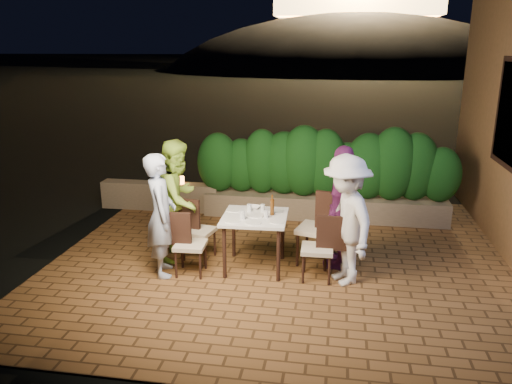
% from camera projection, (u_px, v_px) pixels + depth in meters
% --- Properties ---
extents(ground, '(400.00, 400.00, 0.00)m').
position_uv_depth(ground, '(302.00, 274.00, 6.68)').
color(ground, black).
rests_on(ground, ground).
extents(terrace_floor, '(7.00, 6.00, 0.15)m').
position_uv_depth(terrace_floor, '(304.00, 262.00, 7.17)').
color(terrace_floor, brown).
rests_on(terrace_floor, ground).
extents(window_pane, '(0.08, 1.00, 1.40)m').
position_uv_depth(window_pane, '(512.00, 113.00, 7.09)').
color(window_pane, black).
rests_on(window_pane, building_wall).
extents(window_frame, '(0.06, 1.15, 1.55)m').
position_uv_depth(window_frame, '(511.00, 113.00, 7.09)').
color(window_frame, black).
rests_on(window_frame, building_wall).
extents(planter, '(4.20, 0.55, 0.40)m').
position_uv_depth(planter, '(324.00, 207.00, 8.76)').
color(planter, '#7D6B4F').
rests_on(planter, ground).
extents(hedge, '(4.00, 0.70, 1.10)m').
position_uv_depth(hedge, '(325.00, 165.00, 8.55)').
color(hedge, '#134112').
rests_on(hedge, planter).
extents(parapet, '(2.20, 0.30, 0.50)m').
position_uv_depth(parapet, '(160.00, 196.00, 9.22)').
color(parapet, '#7D6B4F').
rests_on(parapet, ground).
extents(hill, '(52.00, 40.00, 22.00)m').
position_uv_depth(hill, '(352.00, 102.00, 64.30)').
color(hill, black).
rests_on(hill, ground).
extents(dining_table, '(0.88, 0.88, 0.75)m').
position_uv_depth(dining_table, '(255.00, 242.00, 6.71)').
color(dining_table, white).
rests_on(dining_table, ground).
extents(plate_nw, '(0.20, 0.20, 0.01)m').
position_uv_depth(plate_nw, '(233.00, 221.00, 6.39)').
color(plate_nw, white).
rests_on(plate_nw, dining_table).
extents(plate_sw, '(0.24, 0.24, 0.01)m').
position_uv_depth(plate_sw, '(235.00, 210.00, 6.83)').
color(plate_sw, white).
rests_on(plate_sw, dining_table).
extents(plate_ne, '(0.19, 0.19, 0.01)m').
position_uv_depth(plate_ne, '(277.00, 222.00, 6.37)').
color(plate_ne, white).
rests_on(plate_ne, dining_table).
extents(plate_se, '(0.20, 0.20, 0.01)m').
position_uv_depth(plate_se, '(276.00, 211.00, 6.79)').
color(plate_se, white).
rests_on(plate_se, dining_table).
extents(plate_centre, '(0.22, 0.22, 0.01)m').
position_uv_depth(plate_centre, '(255.00, 215.00, 6.61)').
color(plate_centre, white).
rests_on(plate_centre, dining_table).
extents(plate_front, '(0.20, 0.20, 0.01)m').
position_uv_depth(plate_front, '(253.00, 223.00, 6.33)').
color(plate_front, white).
rests_on(plate_front, dining_table).
extents(glass_nw, '(0.07, 0.07, 0.12)m').
position_uv_depth(glass_nw, '(242.00, 215.00, 6.46)').
color(glass_nw, silver).
rests_on(glass_nw, dining_table).
extents(glass_sw, '(0.06, 0.06, 0.10)m').
position_uv_depth(glass_sw, '(249.00, 208.00, 6.76)').
color(glass_sw, silver).
rests_on(glass_sw, dining_table).
extents(glass_ne, '(0.06, 0.06, 0.10)m').
position_uv_depth(glass_ne, '(266.00, 214.00, 6.51)').
color(glass_ne, silver).
rests_on(glass_ne, dining_table).
extents(glass_se, '(0.06, 0.06, 0.11)m').
position_uv_depth(glass_se, '(263.00, 208.00, 6.75)').
color(glass_se, silver).
rests_on(glass_se, dining_table).
extents(beer_bottle, '(0.05, 0.05, 0.28)m').
position_uv_depth(beer_bottle, '(272.00, 205.00, 6.60)').
color(beer_bottle, '#542E0E').
rests_on(beer_bottle, dining_table).
extents(bowl, '(0.19, 0.19, 0.04)m').
position_uv_depth(bowl, '(254.00, 207.00, 6.89)').
color(bowl, white).
rests_on(bowl, dining_table).
extents(chair_left_front, '(0.41, 0.41, 0.85)m').
position_uv_depth(chair_left_front, '(190.00, 244.00, 6.53)').
color(chair_left_front, black).
rests_on(chair_left_front, ground).
extents(chair_left_back, '(0.47, 0.47, 0.86)m').
position_uv_depth(chair_left_back, '(199.00, 230.00, 7.01)').
color(chair_left_back, black).
rests_on(chair_left_back, ground).
extents(chair_right_front, '(0.41, 0.41, 0.87)m').
position_uv_depth(chair_right_front, '(317.00, 247.00, 6.38)').
color(chair_right_front, black).
rests_on(chair_right_front, ground).
extents(chair_right_back, '(0.60, 0.60, 1.05)m').
position_uv_depth(chair_right_back, '(317.00, 227.00, 6.82)').
color(chair_right_back, black).
rests_on(chair_right_back, ground).
extents(diner_blue, '(0.57, 0.69, 1.63)m').
position_uv_depth(diner_blue, '(161.00, 215.00, 6.43)').
color(diner_blue, '#B1C3E4').
rests_on(diner_blue, ground).
extents(diner_green, '(0.76, 0.91, 1.70)m').
position_uv_depth(diner_green, '(179.00, 199.00, 6.98)').
color(diner_green, '#9FCD40').
rests_on(diner_green, ground).
extents(diner_white, '(1.04, 1.24, 1.66)m').
position_uv_depth(diner_white, '(345.00, 220.00, 6.19)').
color(diner_white, white).
rests_on(diner_white, ground).
extents(diner_purple, '(0.67, 1.06, 1.68)m').
position_uv_depth(diner_purple, '(343.00, 207.00, 6.67)').
color(diner_purple, '#65215B').
rests_on(diner_purple, ground).
extents(parapet_lamp, '(0.10, 0.10, 0.14)m').
position_uv_depth(parapet_lamp, '(181.00, 180.00, 9.07)').
color(parapet_lamp, orange).
rests_on(parapet_lamp, parapet).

